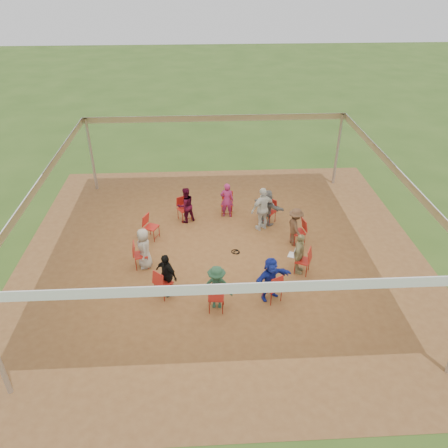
{
  "coord_description": "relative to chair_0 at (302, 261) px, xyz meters",
  "views": [
    {
      "loc": [
        -0.59,
        -11.58,
        8.29
      ],
      "look_at": [
        0.06,
        0.3,
        0.98
      ],
      "focal_mm": 35.0,
      "sensor_mm": 36.0,
      "label": 1
    }
  ],
  "objects": [
    {
      "name": "chair_5",
      "position": [
        -4.73,
        2.17,
        0.0
      ],
      "size": [
        0.58,
        0.57,
        0.9
      ],
      "primitive_type": null,
      "rotation": [
        0.0,
        0.0,
        -2.0
      ],
      "color": "#B32018",
      "rests_on": "ground"
    },
    {
      "name": "chair_6",
      "position": [
        -4.91,
        0.57,
        0.0
      ],
      "size": [
        0.51,
        0.5,
        0.9
      ],
      "primitive_type": null,
      "rotation": [
        0.0,
        0.0,
        -1.37
      ],
      "color": "#B32018",
      "rests_on": "ground"
    },
    {
      "name": "chair_1",
      "position": [
        0.19,
        1.6,
        0.0
      ],
      "size": [
        0.51,
        0.5,
        0.9
      ],
      "primitive_type": null,
      "rotation": [
        0.0,
        0.0,
        1.77
      ],
      "color": "#B32018",
      "rests_on": "ground"
    },
    {
      "name": "person_seated_6",
      "position": [
        -4.04,
        -0.74,
        0.23
      ],
      "size": [
        0.85,
        0.83,
        1.34
      ],
      "primitive_type": "imported",
      "rotation": [
        0.0,
        0.0,
        -0.74
      ],
      "color": "black",
      "rests_on": "ground"
    },
    {
      "name": "tent",
      "position": [
        -2.36,
        1.08,
        1.92
      ],
      "size": [
        10.33,
        10.33,
        3.0
      ],
      "color": "#B2B2B7",
      "rests_on": "ground"
    },
    {
      "name": "person_seated_0",
      "position": [
        -0.11,
        0.05,
        0.23
      ],
      "size": [
        0.69,
        0.88,
        1.34
      ],
      "primitive_type": "imported",
      "rotation": [
        0.0,
        0.0,
        1.14
      ],
      "color": "tan",
      "rests_on": "ground"
    },
    {
      "name": "chair_7",
      "position": [
        -4.13,
        -0.83,
        0.0
      ],
      "size": [
        0.61,
        0.61,
        0.9
      ],
      "primitive_type": null,
      "rotation": [
        0.0,
        0.0,
        -0.74
      ],
      "color": "#B32018",
      "rests_on": "ground"
    },
    {
      "name": "person_seated_5",
      "position": [
        -4.8,
        0.59,
        0.23
      ],
      "size": [
        0.49,
        0.71,
        1.34
      ],
      "primitive_type": "imported",
      "rotation": [
        0.0,
        0.0,
        -1.37
      ],
      "color": "#A29B8F",
      "rests_on": "ground"
    },
    {
      "name": "person_seated_1",
      "position": [
        0.07,
        1.57,
        0.23
      ],
      "size": [
        0.59,
        0.93,
        1.34
      ],
      "primitive_type": "imported",
      "rotation": [
        0.0,
        0.0,
        1.77
      ],
      "color": "#513725",
      "rests_on": "ground"
    },
    {
      "name": "standing_person",
      "position": [
        -0.88,
        2.58,
        0.36
      ],
      "size": [
        1.06,
        0.85,
        1.61
      ],
      "primitive_type": "imported",
      "rotation": [
        0.0,
        0.0,
        3.61
      ],
      "color": "silver",
      "rests_on": "ground"
    },
    {
      "name": "chair_9",
      "position": [
        -1.09,
        -1.18,
        0.0
      ],
      "size": [
        0.58,
        0.59,
        0.9
      ],
      "primitive_type": null,
      "rotation": [
        0.0,
        0.0,
        0.51
      ],
      "color": "#B32018",
      "rests_on": "ground"
    },
    {
      "name": "chair_4",
      "position": [
        -3.64,
        3.35,
        0.0
      ],
      "size": [
        0.58,
        0.59,
        0.9
      ],
      "primitive_type": null,
      "rotation": [
        0.0,
        0.0,
        -2.63
      ],
      "color": "#B32018",
      "rests_on": "ground"
    },
    {
      "name": "chair_3",
      "position": [
        -2.06,
        3.67,
        0.0
      ],
      "size": [
        0.47,
        0.49,
        0.9
      ],
      "primitive_type": null,
      "rotation": [
        0.0,
        0.0,
        3.03
      ],
      "color": "#B32018",
      "rests_on": "ground"
    },
    {
      "name": "person_seated_8",
      "position": [
        -1.15,
        -1.08,
        0.23
      ],
      "size": [
        1.31,
        1.01,
        1.34
      ],
      "primitive_type": "imported",
      "rotation": [
        0.0,
        0.0,
        0.51
      ],
      "color": "#172896",
      "rests_on": "ground"
    },
    {
      "name": "laptop",
      "position": [
        -0.26,
        0.12,
        0.18
      ],
      "size": [
        0.34,
        0.37,
        0.21
      ],
      "rotation": [
        0.0,
        0.0,
        1.14
      ],
      "color": "#B7B7BC",
      "rests_on": "ground"
    },
    {
      "name": "chair_8",
      "position": [
        -2.66,
        -1.5,
        0.0
      ],
      "size": [
        0.47,
        0.49,
        0.9
      ],
      "primitive_type": null,
      "rotation": [
        0.0,
        0.0,
        -0.12
      ],
      "color": "#B32018",
      "rests_on": "ground"
    },
    {
      "name": "person_seated_4",
      "position": [
        -3.58,
        3.25,
        0.23
      ],
      "size": [
        0.75,
        0.65,
        1.34
      ],
      "primitive_type": "imported",
      "rotation": [
        0.0,
        0.0,
        -2.63
      ],
      "color": "#3C071C",
      "rests_on": "ground"
    },
    {
      "name": "cable_coil",
      "position": [
        -1.92,
        1.18,
        -0.43
      ],
      "size": [
        0.36,
        0.36,
        0.03
      ],
      "rotation": [
        0.0,
        0.0,
        -0.43
      ],
      "color": "black",
      "rests_on": "ground"
    },
    {
      "name": "chair_2",
      "position": [
        -0.6,
        3.0,
        0.0
      ],
      "size": [
        0.61,
        0.61,
        0.9
      ],
      "primitive_type": null,
      "rotation": [
        0.0,
        0.0,
        2.4
      ],
      "color": "#B32018",
      "rests_on": "ground"
    },
    {
      "name": "ground",
      "position": [
        -2.36,
        1.08,
        -0.45
      ],
      "size": [
        80.0,
        80.0,
        0.0
      ],
      "primitive_type": "plane",
      "color": "#34531A",
      "rests_on": "ground"
    },
    {
      "name": "person_seated_7",
      "position": [
        -2.65,
        -1.38,
        0.23
      ],
      "size": [
        0.91,
        0.53,
        1.34
      ],
      "primitive_type": "imported",
      "rotation": [
        0.0,
        0.0,
        -0.12
      ],
      "color": "#224933",
      "rests_on": "ground"
    },
    {
      "name": "dirt_patch",
      "position": [
        -2.36,
        1.08,
        -0.44
      ],
      "size": [
        13.0,
        13.0,
        0.0
      ],
      "primitive_type": "plane",
      "color": "brown",
      "rests_on": "ground"
    },
    {
      "name": "person_seated_2",
      "position": [
        -0.68,
        2.91,
        0.23
      ],
      "size": [
        1.23,
        1.18,
        1.34
      ],
      "primitive_type": "imported",
      "rotation": [
        0.0,
        0.0,
        2.4
      ],
      "color": "slate",
      "rests_on": "ground"
    },
    {
      "name": "chair_0",
      "position": [
        0.0,
        0.0,
        0.0
      ],
      "size": [
        0.58,
        0.57,
        0.9
      ],
      "primitive_type": null,
      "rotation": [
        0.0,
        0.0,
        1.14
      ],
      "color": "#B32018",
      "rests_on": "ground"
    },
    {
      "name": "person_seated_3",
      "position": [
        -2.08,
        3.55,
        0.23
      ],
      "size": [
        0.52,
        0.37,
        1.34
      ],
      "primitive_type": "imported",
      "rotation": [
        0.0,
        0.0,
        3.03
      ],
      "color": "#90225D",
      "rests_on": "ground"
    }
  ]
}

